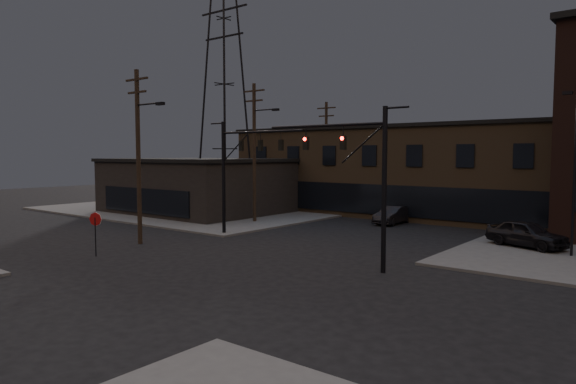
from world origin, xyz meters
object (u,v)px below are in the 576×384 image
object	(u,v)px
traffic_signal_near	(364,170)
traffic_signal_far	(237,164)
car_crossing	(393,215)
stop_sign	(95,224)
parked_car_lot_a	(527,234)

from	to	relation	value
traffic_signal_near	traffic_signal_far	xyz separation A→B (m)	(-12.07, 3.50, 0.08)
traffic_signal_near	traffic_signal_far	world-z (taller)	same
car_crossing	stop_sign	bearing A→B (deg)	-107.22
stop_sign	parked_car_lot_a	size ratio (longest dim) A/B	0.52
parked_car_lot_a	traffic_signal_far	bearing A→B (deg)	133.19
traffic_signal_near	parked_car_lot_a	distance (m)	12.54
parked_car_lot_a	car_crossing	size ratio (longest dim) A/B	1.08
traffic_signal_near	car_crossing	size ratio (longest dim) A/B	1.82
traffic_signal_far	parked_car_lot_a	xyz separation A→B (m)	(17.09, 7.29, -4.05)
traffic_signal_far	parked_car_lot_a	size ratio (longest dim) A/B	1.68
traffic_signal_far	stop_sign	distance (m)	10.55
stop_sign	parked_car_lot_a	bearing A→B (deg)	43.25
parked_car_lot_a	car_crossing	distance (m)	12.72
stop_sign	car_crossing	distance (m)	23.62
parked_car_lot_a	car_crossing	world-z (taller)	parked_car_lot_a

